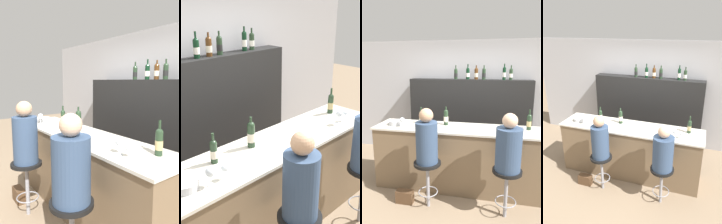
% 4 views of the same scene
% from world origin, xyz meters
% --- Properties ---
extents(ground_plane, '(16.00, 16.00, 0.00)m').
position_xyz_m(ground_plane, '(0.00, 0.00, 0.00)').
color(ground_plane, '#8C755B').
extents(wall_back, '(6.40, 0.05, 2.60)m').
position_xyz_m(wall_back, '(0.00, 1.84, 1.30)').
color(wall_back, '#B2B2B7').
rests_on(wall_back, ground_plane).
extents(bar_counter, '(2.81, 0.67, 1.07)m').
position_xyz_m(bar_counter, '(0.00, 0.31, 0.53)').
color(bar_counter, brown).
rests_on(bar_counter, ground_plane).
extents(back_bar_cabinet, '(2.63, 0.28, 1.76)m').
position_xyz_m(back_bar_cabinet, '(0.00, 1.62, 0.88)').
color(back_bar_cabinet, black).
rests_on(back_bar_cabinet, ground_plane).
extents(wine_bottle_counter_0, '(0.07, 0.07, 0.29)m').
position_xyz_m(wine_bottle_counter_0, '(-0.68, 0.43, 1.18)').
color(wine_bottle_counter_0, '#233823').
rests_on(wine_bottle_counter_0, bar_counter).
extents(wine_bottle_counter_1, '(0.08, 0.08, 0.32)m').
position_xyz_m(wine_bottle_counter_1, '(-0.24, 0.43, 1.20)').
color(wine_bottle_counter_1, '#233823').
rests_on(wine_bottle_counter_1, bar_counter).
extents(wine_bottle_counter_2, '(0.07, 0.07, 0.33)m').
position_xyz_m(wine_bottle_counter_2, '(1.10, 0.43, 1.20)').
color(wine_bottle_counter_2, '#233823').
rests_on(wine_bottle_counter_2, bar_counter).
extents(wine_bottle_backbar_0, '(0.07, 0.07, 0.30)m').
position_xyz_m(wine_bottle_backbar_0, '(-0.30, 1.62, 1.88)').
color(wine_bottle_backbar_0, '#233823').
rests_on(wine_bottle_backbar_0, back_bar_cabinet).
extents(wine_bottle_backbar_1, '(0.08, 0.08, 0.32)m').
position_xyz_m(wine_bottle_backbar_1, '(-0.04, 1.62, 1.89)').
color(wine_bottle_backbar_1, black).
rests_on(wine_bottle_backbar_1, back_bar_cabinet).
extents(wine_bottle_backbar_2, '(0.08, 0.08, 0.30)m').
position_xyz_m(wine_bottle_backbar_2, '(0.14, 1.62, 1.88)').
color(wine_bottle_backbar_2, '#4C2D14').
rests_on(wine_bottle_backbar_2, back_bar_cabinet).
extents(wine_bottle_backbar_3, '(0.08, 0.08, 0.30)m').
position_xyz_m(wine_bottle_backbar_3, '(0.30, 1.62, 1.88)').
color(wine_bottle_backbar_3, '#233823').
rests_on(wine_bottle_backbar_3, back_bar_cabinet).
extents(wine_bottle_backbar_4, '(0.07, 0.07, 0.33)m').
position_xyz_m(wine_bottle_backbar_4, '(0.71, 1.62, 1.90)').
color(wine_bottle_backbar_4, black).
rests_on(wine_bottle_backbar_4, back_bar_cabinet).
extents(wine_bottle_backbar_5, '(0.07, 0.07, 0.30)m').
position_xyz_m(wine_bottle_backbar_5, '(0.85, 1.62, 1.88)').
color(wine_bottle_backbar_5, '#233823').
rests_on(wine_bottle_backbar_5, back_bar_cabinet).
extents(wine_glass_0, '(0.08, 0.08, 0.16)m').
position_xyz_m(wine_glass_0, '(-0.91, 0.15, 1.18)').
color(wine_glass_0, silver).
rests_on(wine_glass_0, bar_counter).
extents(wine_glass_1, '(0.08, 0.08, 0.13)m').
position_xyz_m(wine_glass_1, '(-0.77, 0.15, 1.15)').
color(wine_glass_1, silver).
rests_on(wine_glass_1, bar_counter).
extents(wine_glass_2, '(0.08, 0.08, 0.16)m').
position_xyz_m(wine_glass_2, '(0.87, 0.15, 1.18)').
color(wine_glass_2, silver).
rests_on(wine_glass_2, bar_counter).
extents(wine_glass_3, '(0.07, 0.07, 0.13)m').
position_xyz_m(wine_glass_3, '(1.00, 0.15, 1.16)').
color(wine_glass_3, silver).
rests_on(wine_glass_3, bar_counter).
extents(metal_bowl, '(0.24, 0.24, 0.07)m').
position_xyz_m(metal_bowl, '(-1.09, 0.27, 1.10)').
color(metal_bowl, '#B7B7BC').
rests_on(metal_bowl, bar_counter).
extents(bar_stool_left, '(0.39, 0.39, 0.71)m').
position_xyz_m(bar_stool_left, '(-0.34, -0.30, 0.56)').
color(bar_stool_left, gray).
rests_on(bar_stool_left, ground_plane).
extents(guest_seated_left, '(0.31, 0.31, 0.79)m').
position_xyz_m(guest_seated_left, '(-0.34, -0.30, 1.05)').
color(guest_seated_left, '#334766').
rests_on(guest_seated_left, bar_stool_left).
extents(bar_stool_right, '(0.39, 0.39, 0.71)m').
position_xyz_m(bar_stool_right, '(0.77, -0.30, 0.56)').
color(bar_stool_right, gray).
rests_on(bar_stool_right, ground_plane).
extents(guest_seated_right, '(0.34, 0.34, 0.77)m').
position_xyz_m(guest_seated_right, '(0.77, -0.30, 1.04)').
color(guest_seated_right, '#334766').
rests_on(guest_seated_right, bar_stool_right).
extents(handbag, '(0.26, 0.12, 0.20)m').
position_xyz_m(handbag, '(-0.72, -0.30, 0.10)').
color(handbag, '#513823').
rests_on(handbag, ground_plane).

